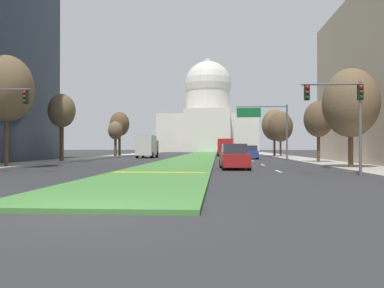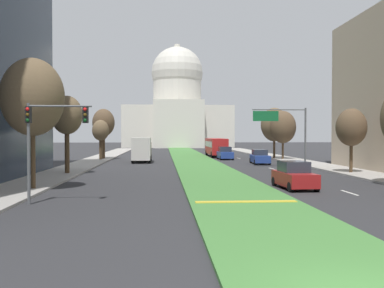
% 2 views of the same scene
% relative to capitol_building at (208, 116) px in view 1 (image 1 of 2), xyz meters
% --- Properties ---
extents(ground_plane, '(260.00, 260.00, 0.00)m').
position_rel_capitol_building_xyz_m(ground_plane, '(0.00, -57.90, -11.51)').
color(ground_plane, '#2B2B2D').
extents(grass_median, '(5.78, 105.38, 0.14)m').
position_rel_capitol_building_xyz_m(grass_median, '(0.00, -63.76, -11.44)').
color(grass_median, '#427A38').
rests_on(grass_median, ground_plane).
extents(median_curb_nose, '(5.20, 0.50, 0.04)m').
position_rel_capitol_building_xyz_m(median_curb_nose, '(0.00, -103.78, -11.35)').
color(median_curb_nose, gold).
rests_on(median_curb_nose, grass_median).
extents(lane_dashes_right, '(0.16, 52.46, 0.01)m').
position_rel_capitol_building_xyz_m(lane_dashes_right, '(7.24, -76.11, -11.50)').
color(lane_dashes_right, silver).
rests_on(lane_dashes_right, ground_plane).
extents(sidewalk_left, '(4.00, 105.38, 0.15)m').
position_rel_capitol_building_xyz_m(sidewalk_left, '(-13.59, -69.61, -11.43)').
color(sidewalk_left, '#9E9991').
rests_on(sidewalk_left, ground_plane).
extents(sidewalk_right, '(4.00, 105.38, 0.15)m').
position_rel_capitol_building_xyz_m(sidewalk_right, '(13.59, -69.61, -11.43)').
color(sidewalk_right, '#9E9991').
rests_on(sidewalk_right, ground_plane).
extents(capitol_building, '(31.14, 22.67, 30.18)m').
position_rel_capitol_building_xyz_m(capitol_building, '(0.00, 0.00, 0.00)').
color(capitol_building, beige).
rests_on(capitol_building, ground_plane).
extents(traffic_light_near_right, '(3.34, 0.35, 5.20)m').
position_rel_capitol_building_xyz_m(traffic_light_near_right, '(10.25, -103.61, -7.71)').
color(traffic_light_near_right, '#515456').
rests_on(traffic_light_near_right, ground_plane).
extents(overhead_guide_sign, '(5.99, 0.20, 6.50)m').
position_rel_capitol_building_xyz_m(overhead_guide_sign, '(9.03, -79.74, -6.84)').
color(overhead_guide_sign, '#515456').
rests_on(overhead_guide_sign, ground_plane).
extents(street_tree_left_near, '(3.97, 3.97, 8.47)m').
position_rel_capitol_building_xyz_m(street_tree_left_near, '(-12.53, -97.39, -5.54)').
color(street_tree_left_near, '#4C3823').
rests_on(street_tree_left_near, ground_plane).
extents(street_tree_right_near, '(3.92, 3.92, 7.18)m').
position_rel_capitol_building_xyz_m(street_tree_right_near, '(12.72, -97.14, -6.79)').
color(street_tree_right_near, '#4C3823').
rests_on(street_tree_right_near, ground_plane).
extents(street_tree_left_mid, '(2.77, 2.77, 7.07)m').
position_rel_capitol_building_xyz_m(street_tree_left_mid, '(-12.81, -86.45, -6.25)').
color(street_tree_left_mid, '#4C3823').
rests_on(street_tree_left_mid, ground_plane).
extents(street_tree_right_mid, '(2.76, 2.76, 5.99)m').
position_rel_capitol_building_xyz_m(street_tree_right_mid, '(12.92, -87.46, -7.27)').
color(street_tree_right_mid, '#4C3823').
rests_on(street_tree_right_mid, ground_plane).
extents(street_tree_left_far, '(2.33, 2.33, 5.65)m').
position_rel_capitol_building_xyz_m(street_tree_left_far, '(-12.93, -65.07, -7.40)').
color(street_tree_left_far, '#4C3823').
rests_on(street_tree_left_far, ground_plane).
extents(street_tree_right_far, '(3.68, 3.68, 6.97)m').
position_rel_capitol_building_xyz_m(street_tree_right_far, '(12.75, -65.91, -6.85)').
color(street_tree_right_far, '#4C3823').
rests_on(street_tree_right_far, ground_plane).
extents(street_tree_left_distant, '(3.19, 3.19, 7.32)m').
position_rel_capitol_building_xyz_m(street_tree_left_distant, '(-12.80, -63.04, -6.24)').
color(street_tree_left_distant, '#4C3823').
rests_on(street_tree_left_distant, ground_plane).
extents(street_tree_right_distant, '(3.98, 3.98, 7.57)m').
position_rel_capitol_building_xyz_m(street_tree_right_distant, '(12.22, -63.23, -6.44)').
color(street_tree_right_distant, '#4C3823').
rests_on(street_tree_right_distant, ground_plane).
extents(sedan_lead_stopped, '(2.13, 4.20, 1.82)m').
position_rel_capitol_building_xyz_m(sedan_lead_stopped, '(4.45, -97.59, -10.66)').
color(sedan_lead_stopped, maroon).
rests_on(sedan_lead_stopped, ground_plane).
extents(sedan_midblock, '(2.17, 4.67, 1.77)m').
position_rel_capitol_building_xyz_m(sedan_midblock, '(7.61, -73.85, -10.68)').
color(sedan_midblock, navy).
rests_on(sedan_midblock, ground_plane).
extents(sedan_distant, '(2.01, 4.20, 1.85)m').
position_rel_capitol_building_xyz_m(sedan_distant, '(4.72, -64.25, -10.65)').
color(sedan_distant, navy).
rests_on(sedan_distant, ground_plane).
extents(box_truck_delivery, '(2.40, 6.40, 3.20)m').
position_rel_capitol_building_xyz_m(box_truck_delivery, '(-6.96, -69.91, -9.83)').
color(box_truck_delivery, brown).
rests_on(box_truck_delivery, ground_plane).
extents(city_bus, '(2.62, 11.00, 2.95)m').
position_rel_capitol_building_xyz_m(city_bus, '(4.46, -55.91, -9.74)').
color(city_bus, '#B21E1E').
rests_on(city_bus, ground_plane).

